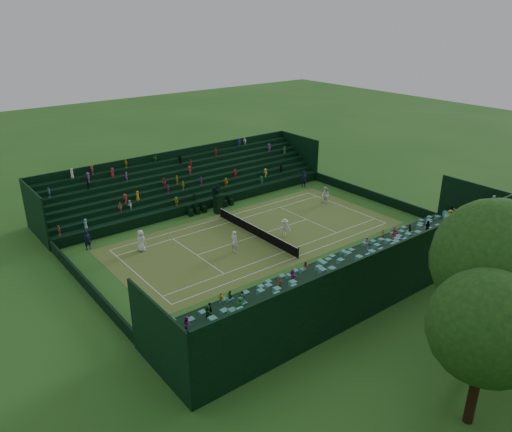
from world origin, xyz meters
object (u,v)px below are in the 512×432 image
object	(u,v)px
umpire_chair	(218,201)
player_near_west	(141,241)
player_far_east	(285,227)
player_near_east	(234,241)
player_far_west	(325,195)
tennis_net	(256,231)

from	to	relation	value
umpire_chair	player_near_west	bearing A→B (deg)	-72.81
player_far_east	umpire_chair	bearing A→B (deg)	147.65
umpire_chair	player_near_east	world-z (taller)	umpire_chair
player_far_west	umpire_chair	bearing A→B (deg)	-117.22
player_far_east	tennis_net	bearing A→B (deg)	-171.16
tennis_net	player_far_east	size ratio (longest dim) A/B	6.86
umpire_chair	player_far_west	bearing A→B (deg)	65.61
umpire_chair	player_far_west	world-z (taller)	umpire_chair
player_near_east	player_far_east	size ratio (longest dim) A/B	1.17
player_far_west	player_near_west	bearing A→B (deg)	-97.46
player_far_west	tennis_net	bearing A→B (deg)	-82.50
umpire_chair	player_near_west	xyz separation A→B (m)	(3.13, -10.12, -0.33)
umpire_chair	player_near_east	bearing A→B (deg)	-25.23
player_near_east	player_far_west	size ratio (longest dim) A/B	1.07
player_near_west	player_far_east	xyz separation A→B (m)	(5.30, 11.78, -0.12)
player_near_west	player_near_east	distance (m)	8.07
umpire_chair	player_far_east	bearing A→B (deg)	11.15
umpire_chair	player_near_west	world-z (taller)	umpire_chair
player_near_east	player_far_west	bearing A→B (deg)	-93.23
player_near_west	player_far_west	xyz separation A→B (m)	(1.68, 20.73, -0.04)
tennis_net	player_far_west	bearing A→B (deg)	100.34
player_near_east	player_near_west	bearing A→B (deg)	33.79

